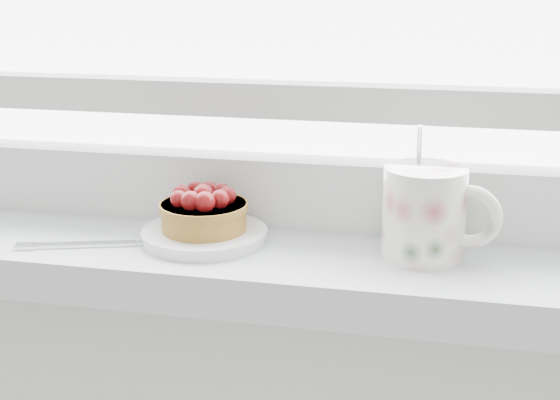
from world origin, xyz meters
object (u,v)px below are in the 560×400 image
(raspberry_tart, at_px, (204,210))
(floral_mug, at_px, (427,211))
(saucer, at_px, (205,235))
(fork, at_px, (118,243))

(raspberry_tart, xyz_separation_m, floral_mug, (0.21, 0.00, 0.01))
(saucer, xyz_separation_m, floral_mug, (0.21, 0.00, 0.04))
(floral_mug, relative_size, fork, 0.63)
(fork, bearing_deg, raspberry_tart, 20.94)
(raspberry_tart, relative_size, fork, 0.45)
(floral_mug, xyz_separation_m, fork, (-0.29, -0.03, -0.04))
(floral_mug, distance_m, fork, 0.30)
(saucer, bearing_deg, fork, -158.80)
(floral_mug, bearing_deg, saucer, -179.56)
(saucer, xyz_separation_m, fork, (-0.08, -0.03, -0.00))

